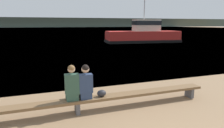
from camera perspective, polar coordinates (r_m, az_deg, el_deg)
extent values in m
plane|color=teal|center=(127.75, -18.81, 9.65)|extent=(240.00, 240.00, 0.00)
cube|color=#424738|center=(171.29, -19.09, 11.18)|extent=(600.00, 12.00, 7.41)
cube|color=brown|center=(6.04, -9.96, -10.33)|extent=(8.70, 0.41, 0.08)
cube|color=#515156|center=(7.79, 21.22, -7.57)|extent=(0.12, 0.35, 0.34)
cube|color=#515156|center=(6.12, -9.89, -12.17)|extent=(0.12, 0.35, 0.34)
cube|color=#2D4C3D|center=(6.04, -11.36, -8.97)|extent=(0.34, 0.39, 0.19)
cube|color=#2D4C3D|center=(5.83, -11.38, -5.68)|extent=(0.39, 0.22, 0.59)
sphere|color=tan|center=(5.72, -11.56, -1.45)|extent=(0.21, 0.21, 0.21)
sphere|color=brown|center=(5.70, -11.54, -1.23)|extent=(0.19, 0.19, 0.19)
cube|color=navy|center=(6.10, -7.64, -8.64)|extent=(0.34, 0.39, 0.19)
cube|color=navy|center=(5.90, -7.55, -5.52)|extent=(0.39, 0.22, 0.55)
sphere|color=tan|center=(5.79, -7.66, -1.43)|extent=(0.23, 0.23, 0.23)
sphere|color=black|center=(5.76, -7.63, -1.19)|extent=(0.21, 0.21, 0.21)
ellipsoid|color=#232328|center=(6.15, -2.99, -8.34)|extent=(0.28, 0.22, 0.21)
cube|color=red|center=(29.14, 8.71, 7.72)|extent=(10.64, 4.47, 1.58)
cube|color=black|center=(29.19, 8.67, 6.55)|extent=(10.86, 4.62, 0.38)
cube|color=beige|center=(29.28, 9.76, 10.85)|extent=(3.82, 2.39, 1.63)
cube|color=black|center=(29.28, 9.78, 11.49)|extent=(3.90, 2.47, 0.59)
cylinder|color=#B2B2B7|center=(29.23, 9.25, 15.66)|extent=(0.14, 0.14, 3.25)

